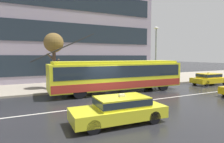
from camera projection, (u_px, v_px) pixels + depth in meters
ground_plane at (111, 100)px, 13.63m from camera, size 160.00×160.00×0.00m
sidewalk_slab at (77, 83)px, 21.79m from camera, size 80.00×10.00×0.14m
lane_centre_line at (119, 104)px, 12.55m from camera, size 72.00×0.14×0.01m
trolleybus at (119, 75)px, 16.59m from camera, size 13.15×2.76×5.01m
taxi_ahead_of_bus at (209, 78)px, 21.12m from camera, size 4.38×1.92×1.39m
taxi_oncoming_near at (120, 108)px, 8.94m from camera, size 4.59×1.93×1.39m
bus_shelter at (96, 68)px, 19.04m from camera, size 3.71×1.64×2.41m
pedestrian_at_shelter at (119, 72)px, 19.03m from camera, size 1.20×1.20×1.89m
pedestrian_approaching_curb at (139, 73)px, 22.53m from camera, size 0.49×0.49×1.70m
pedestrian_walking_past at (56, 72)px, 17.49m from camera, size 1.03×1.03×1.92m
pedestrian_waiting_by_pole at (62, 72)px, 16.56m from camera, size 1.13×1.13×2.03m
street_lamp at (156, 50)px, 21.11m from camera, size 0.60×0.32×6.32m
street_tree_bare at (54, 44)px, 17.57m from camera, size 1.83×2.02×5.22m
office_tower_corner_left at (56, 12)px, 28.97m from camera, size 24.87×15.88×19.87m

